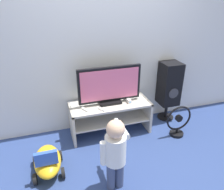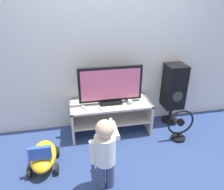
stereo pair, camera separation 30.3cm
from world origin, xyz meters
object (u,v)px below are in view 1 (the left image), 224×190
at_px(child, 115,150).
at_px(television, 110,86).
at_px(ride_on_toy, 48,161).
at_px(game_console, 128,100).
at_px(floor_fan, 178,122).
at_px(speaker_tower, 169,85).
at_px(remote_secondary, 102,109).
at_px(remote_primary, 85,109).

bearing_deg(child, television, 76.18).
bearing_deg(ride_on_toy, child, -32.51).
xyz_separation_m(game_console, child, (-0.53, -1.01, -0.01)).
bearing_deg(television, game_console, -6.71).
bearing_deg(floor_fan, television, 156.68).
xyz_separation_m(television, speaker_tower, (1.04, 0.09, -0.15)).
height_order(remote_secondary, speaker_tower, speaker_tower).
height_order(television, remote_primary, television).
height_order(game_console, floor_fan, game_console).
bearing_deg(speaker_tower, game_console, -170.89).
bearing_deg(floor_fan, ride_on_toy, -174.49).
distance_m(television, remote_secondary, 0.36).
relative_size(remote_primary, child, 0.15).
bearing_deg(ride_on_toy, remote_primary, 40.31).
relative_size(remote_secondary, ride_on_toy, 0.22).
distance_m(remote_secondary, floor_fan, 1.18).
xyz_separation_m(child, ride_on_toy, (-0.71, 0.45, -0.36)).
distance_m(remote_secondary, ride_on_toy, 0.97).
bearing_deg(remote_secondary, ride_on_toy, -152.13).
height_order(game_console, child, child).
distance_m(television, remote_primary, 0.48).
distance_m(remote_primary, child, 0.95).
distance_m(game_console, remote_primary, 0.67).
bearing_deg(game_console, remote_secondary, -162.51).
height_order(child, speaker_tower, speaker_tower).
xyz_separation_m(game_console, ride_on_toy, (-1.24, -0.56, -0.37)).
bearing_deg(game_console, ride_on_toy, -155.66).
height_order(television, remote_secondary, television).
relative_size(game_console, speaker_tower, 0.18).
height_order(game_console, remote_secondary, game_console).
distance_m(child, floor_fan, 1.39).
xyz_separation_m(child, floor_fan, (1.21, 0.64, -0.29)).
relative_size(speaker_tower, ride_on_toy, 1.72).
bearing_deg(television, remote_primary, -164.64).
bearing_deg(floor_fan, game_console, 150.76).
distance_m(floor_fan, ride_on_toy, 1.92).
bearing_deg(game_console, child, -117.80).
relative_size(game_console, child, 0.21).
xyz_separation_m(speaker_tower, ride_on_toy, (-2.00, -0.68, -0.46)).
bearing_deg(ride_on_toy, speaker_tower, 18.83).
distance_m(remote_secondary, child, 0.88).
relative_size(television, remote_secondary, 7.10).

